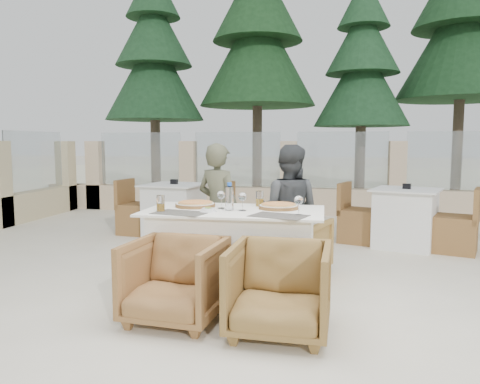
% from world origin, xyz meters
% --- Properties ---
extents(ground, '(80.00, 80.00, 0.00)m').
position_xyz_m(ground, '(0.00, 0.00, 0.00)').
color(ground, silver).
rests_on(ground, ground).
extents(sand_patch, '(30.00, 16.00, 0.01)m').
position_xyz_m(sand_patch, '(0.00, 14.00, 0.01)').
color(sand_patch, '#FBF5CD').
rests_on(sand_patch, ground).
extents(perimeter_wall_far, '(10.00, 0.34, 1.60)m').
position_xyz_m(perimeter_wall_far, '(0.00, 4.80, 0.80)').
color(perimeter_wall_far, beige).
rests_on(perimeter_wall_far, ground).
extents(pine_far_left, '(2.42, 2.42, 5.50)m').
position_xyz_m(pine_far_left, '(-3.50, 7.00, 2.75)').
color(pine_far_left, '#1D4424').
rests_on(pine_far_left, ground).
extents(pine_mid_left, '(2.86, 2.86, 6.50)m').
position_xyz_m(pine_mid_left, '(-1.00, 7.50, 3.25)').
color(pine_mid_left, '#1D4420').
rests_on(pine_mid_left, ground).
extents(pine_centre, '(2.20, 2.20, 5.00)m').
position_xyz_m(pine_centre, '(1.50, 7.20, 2.50)').
color(pine_centre, '#1F4A28').
rests_on(pine_centre, ground).
extents(pine_mid_right, '(2.99, 2.99, 6.80)m').
position_xyz_m(pine_mid_right, '(3.80, 7.80, 3.40)').
color(pine_mid_right, '#1B4120').
rests_on(pine_mid_right, ground).
extents(dining_table, '(1.60, 0.90, 0.77)m').
position_xyz_m(dining_table, '(-0.11, -0.11, 0.39)').
color(dining_table, white).
rests_on(dining_table, ground).
extents(placemat_near_left, '(0.50, 0.39, 0.00)m').
position_xyz_m(placemat_near_left, '(-0.53, -0.38, 0.77)').
color(placemat_near_left, '#555148').
rests_on(placemat_near_left, dining_table).
extents(placemat_near_right, '(0.52, 0.43, 0.00)m').
position_xyz_m(placemat_near_right, '(0.32, -0.39, 0.77)').
color(placemat_near_right, '#524D46').
rests_on(placemat_near_right, dining_table).
extents(pizza_left, '(0.47, 0.47, 0.05)m').
position_xyz_m(pizza_left, '(-0.51, 0.02, 0.79)').
color(pizza_left, orange).
rests_on(pizza_left, dining_table).
extents(pizza_right, '(0.46, 0.46, 0.05)m').
position_xyz_m(pizza_right, '(0.28, 0.03, 0.79)').
color(pizza_right, '#D2531C').
rests_on(pizza_right, dining_table).
extents(water_bottle, '(0.09, 0.09, 0.25)m').
position_xyz_m(water_bottle, '(-0.15, -0.14, 0.89)').
color(water_bottle, silver).
rests_on(water_bottle, dining_table).
extents(wine_glass_centre, '(0.09, 0.09, 0.18)m').
position_xyz_m(wine_glass_centre, '(-0.24, -0.05, 0.86)').
color(wine_glass_centre, white).
rests_on(wine_glass_centre, dining_table).
extents(wine_glass_near, '(0.08, 0.08, 0.18)m').
position_xyz_m(wine_glass_near, '(-0.03, -0.15, 0.86)').
color(wine_glass_near, white).
rests_on(wine_glass_near, dining_table).
extents(wine_glass_corner, '(0.10, 0.10, 0.18)m').
position_xyz_m(wine_glass_corner, '(0.48, -0.32, 0.86)').
color(wine_glass_corner, silver).
rests_on(wine_glass_corner, dining_table).
extents(beer_glass_left, '(0.07, 0.07, 0.14)m').
position_xyz_m(beer_glass_left, '(-0.73, -0.32, 0.84)').
color(beer_glass_left, '#C4861B').
rests_on(beer_glass_left, dining_table).
extents(beer_glass_right, '(0.08, 0.08, 0.15)m').
position_xyz_m(beer_glass_right, '(0.09, 0.16, 0.84)').
color(beer_glass_right, '#C18D1B').
rests_on(beer_glass_right, dining_table).
extents(olive_dish, '(0.14, 0.14, 0.04)m').
position_xyz_m(olive_dish, '(-0.31, -0.28, 0.79)').
color(olive_dish, white).
rests_on(olive_dish, dining_table).
extents(armchair_far_left, '(0.76, 0.77, 0.54)m').
position_xyz_m(armchair_far_left, '(-0.47, 0.67, 0.27)').
color(armchair_far_left, olive).
rests_on(armchair_far_left, ground).
extents(armchair_far_right, '(0.82, 0.84, 0.60)m').
position_xyz_m(armchair_far_right, '(0.39, 0.63, 0.30)').
color(armchair_far_right, olive).
rests_on(armchair_far_right, ground).
extents(armchair_near_left, '(0.76, 0.78, 0.64)m').
position_xyz_m(armchair_near_left, '(-0.43, -0.85, 0.32)').
color(armchair_near_left, olive).
rests_on(armchair_near_left, ground).
extents(armchair_near_right, '(0.73, 0.75, 0.66)m').
position_xyz_m(armchair_near_right, '(0.38, -0.95, 0.33)').
color(armchair_near_right, olive).
rests_on(armchair_near_right, ground).
extents(diner_left, '(0.59, 0.50, 1.37)m').
position_xyz_m(diner_left, '(-0.40, 0.51, 0.68)').
color(diner_left, '#4F503A').
rests_on(diner_left, ground).
extents(diner_right, '(0.72, 0.59, 1.35)m').
position_xyz_m(diner_right, '(0.33, 0.56, 0.68)').
color(diner_right, '#3A3D40').
rests_on(diner_right, ground).
extents(bg_table_a, '(1.74, 1.04, 0.77)m').
position_xyz_m(bg_table_a, '(-1.47, 2.30, 0.39)').
color(bg_table_a, silver).
rests_on(bg_table_a, ground).
extents(bg_table_b, '(1.82, 1.32, 0.77)m').
position_xyz_m(bg_table_b, '(1.74, 2.16, 0.39)').
color(bg_table_b, white).
rests_on(bg_table_b, ground).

